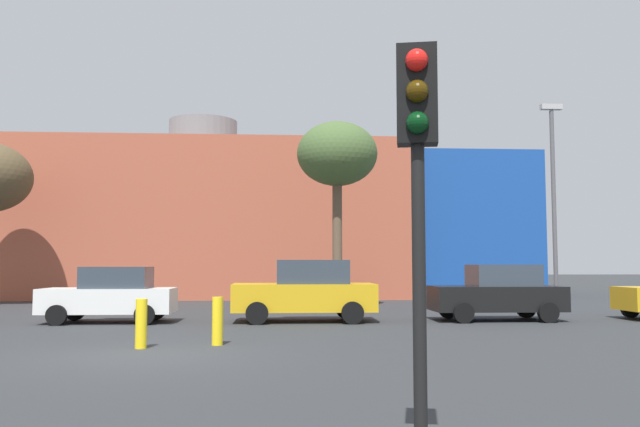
# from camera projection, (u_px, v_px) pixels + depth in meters

# --- Properties ---
(ground_plane) EXTENTS (200.00, 200.00, 0.00)m
(ground_plane) POSITION_uv_depth(u_px,v_px,m) (141.00, 355.00, 12.69)
(ground_plane) COLOR #2D3033
(building_backdrop) EXTENTS (36.85, 12.49, 10.27)m
(building_backdrop) POSITION_uv_depth(u_px,v_px,m) (202.00, 225.00, 38.26)
(building_backdrop) COLOR #B2563D
(building_backdrop) RESTS_ON ground_plane
(parked_car_1) EXTENTS (3.92, 1.93, 1.70)m
(parked_car_1) POSITION_uv_depth(u_px,v_px,m) (111.00, 295.00, 19.87)
(parked_car_1) COLOR white
(parked_car_1) RESTS_ON ground_plane
(parked_car_2) EXTENTS (4.40, 2.16, 1.91)m
(parked_car_2) POSITION_uv_depth(u_px,v_px,m) (306.00, 291.00, 20.25)
(parked_car_2) COLOR gold
(parked_car_2) RESTS_ON ground_plane
(parked_car_3) EXTENTS (4.07, 2.00, 1.77)m
(parked_car_3) POSITION_uv_depth(u_px,v_px,m) (498.00, 293.00, 20.63)
(parked_car_3) COLOR black
(parked_car_3) RESTS_ON ground_plane
(traffic_light_near_right) EXTENTS (0.40, 0.39, 3.73)m
(traffic_light_near_right) POSITION_uv_depth(u_px,v_px,m) (418.00, 154.00, 5.78)
(traffic_light_near_right) COLOR black
(traffic_light_near_right) RESTS_ON ground_plane
(bare_tree_1) EXTENTS (3.33, 3.33, 7.67)m
(bare_tree_1) POSITION_uv_depth(u_px,v_px,m) (337.00, 156.00, 26.91)
(bare_tree_1) COLOR brown
(bare_tree_1) RESTS_ON ground_plane
(bollard_yellow_0) EXTENTS (0.24, 0.24, 1.05)m
(bollard_yellow_0) POSITION_uv_depth(u_px,v_px,m) (218.00, 321.00, 14.32)
(bollard_yellow_0) COLOR yellow
(bollard_yellow_0) RESTS_ON ground_plane
(bollard_yellow_1) EXTENTS (0.24, 0.24, 1.04)m
(bollard_yellow_1) POSITION_uv_depth(u_px,v_px,m) (141.00, 324.00, 13.75)
(bollard_yellow_1) COLOR yellow
(bollard_yellow_1) RESTS_ON ground_plane
(street_lamp) EXTENTS (0.80, 0.24, 7.78)m
(street_lamp) POSITION_uv_depth(u_px,v_px,m) (554.00, 193.00, 24.21)
(street_lamp) COLOR #59595E
(street_lamp) RESTS_ON ground_plane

